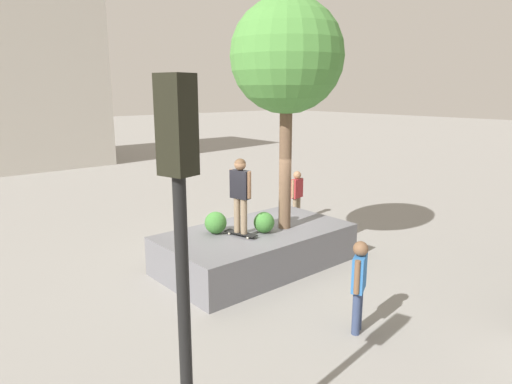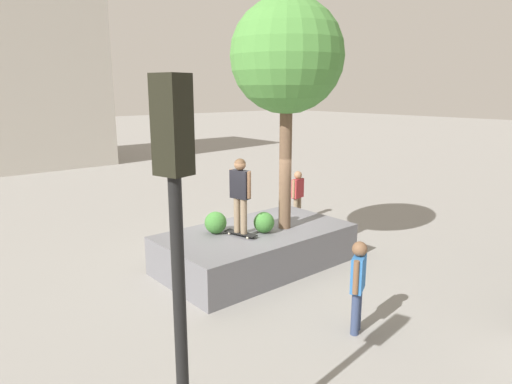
% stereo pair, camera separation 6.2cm
% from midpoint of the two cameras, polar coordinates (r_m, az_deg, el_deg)
% --- Properties ---
extents(ground_plane, '(120.00, 120.00, 0.00)m').
position_cam_midpoint_polar(ground_plane, '(11.04, -0.85, -8.55)').
color(ground_plane, gray).
extents(planter_ledge, '(4.36, 2.43, 0.87)m').
position_cam_midpoint_polar(planter_ledge, '(10.52, -0.17, -7.11)').
color(planter_ledge, slate).
rests_on(planter_ledge, ground).
extents(plaza_tree, '(2.48, 2.48, 5.10)m').
position_cam_midpoint_polar(plaza_tree, '(10.15, 3.74, 16.59)').
color(plaza_tree, brown).
rests_on(plaza_tree, planter_ledge).
extents(boxwood_shrub, '(0.47, 0.47, 0.47)m').
position_cam_midpoint_polar(boxwood_shrub, '(10.16, 0.84, -3.86)').
color(boxwood_shrub, '#3D7A33').
rests_on(boxwood_shrub, planter_ledge).
extents(hedge_clump, '(0.49, 0.49, 0.49)m').
position_cam_midpoint_polar(hedge_clump, '(10.14, -5.30, -3.88)').
color(hedge_clump, '#3D7A33').
rests_on(hedge_clump, planter_ledge).
extents(skateboard, '(0.39, 0.83, 0.07)m').
position_cam_midpoint_polar(skateboard, '(9.98, -2.13, -5.25)').
color(skateboard, black).
rests_on(skateboard, planter_ledge).
extents(skateboarder, '(0.29, 0.55, 1.65)m').
position_cam_midpoint_polar(skateboarder, '(9.73, -2.18, 0.18)').
color(skateboarder, '#847056').
rests_on(skateboarder, skateboard).
extents(traffic_light_corner, '(0.37, 0.33, 4.15)m').
position_cam_midpoint_polar(traffic_light_corner, '(4.05, -9.84, -4.17)').
color(traffic_light_corner, black).
rests_on(traffic_light_corner, ground).
extents(bystander_watching, '(0.53, 0.25, 1.58)m').
position_cam_midpoint_polar(bystander_watching, '(14.03, 5.06, -0.05)').
color(bystander_watching, '#847056').
rests_on(bystander_watching, ground).
extents(passerby_with_bag, '(0.50, 0.36, 1.61)m').
position_cam_midpoint_polar(passerby_with_bag, '(7.80, 12.65, -10.85)').
color(passerby_with_bag, navy).
rests_on(passerby_with_bag, ground).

